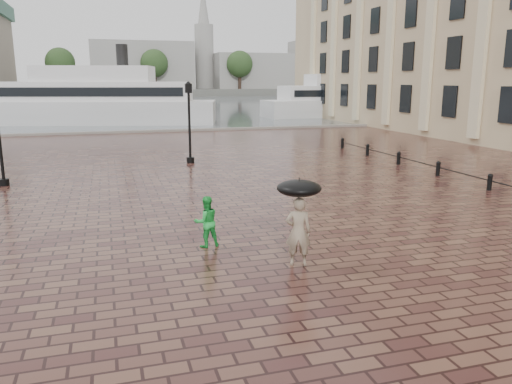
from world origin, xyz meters
TOP-DOWN VIEW (x-y plane):
  - ground at (0.00, 0.00)m, footprint 300.00×300.00m
  - harbour_water at (0.00, 92.00)m, footprint 240.00×240.00m
  - quay_edge at (0.00, 32.00)m, footprint 80.00×0.60m
  - far_shore at (0.00, 160.00)m, footprint 300.00×60.00m
  - distant_skyline at (48.14, 150.00)m, footprint 102.50×22.00m
  - far_trees at (0.00, 138.00)m, footprint 188.00×8.00m
  - bollard_row at (14.00, 6.50)m, footprint 0.22×21.22m
  - street_lamps at (-5.00, 15.33)m, footprint 15.44×12.44m
  - adult_pedestrian at (2.98, -2.91)m, footprint 0.75×0.62m
  - child_pedestrian at (1.05, -0.82)m, footprint 0.77×0.64m
  - ferry_near at (-2.39, 42.85)m, footprint 25.99×12.17m
  - ferry_far at (28.76, 45.67)m, footprint 22.44×6.04m
  - umbrella at (2.98, -2.91)m, footprint 1.10×1.10m

SIDE VIEW (x-z plane):
  - ground at x=0.00m, z-range 0.00..0.00m
  - harbour_water at x=0.00m, z-range 0.00..0.00m
  - quay_edge at x=0.00m, z-range -0.15..0.15m
  - bollard_row at x=14.00m, z-range 0.03..0.76m
  - child_pedestrian at x=1.05m, z-range 0.00..1.45m
  - adult_pedestrian at x=2.98m, z-range 0.00..1.77m
  - far_shore at x=0.00m, z-range 0.00..2.00m
  - umbrella at x=2.98m, z-range 1.41..2.58m
  - ferry_far at x=28.76m, z-range -1.46..5.85m
  - street_lamps at x=-5.00m, z-range 0.13..4.53m
  - ferry_near at x=-2.39m, z-range -1.65..6.64m
  - far_trees at x=0.00m, z-range 2.67..16.17m
  - distant_skyline at x=48.14m, z-range -7.05..25.95m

